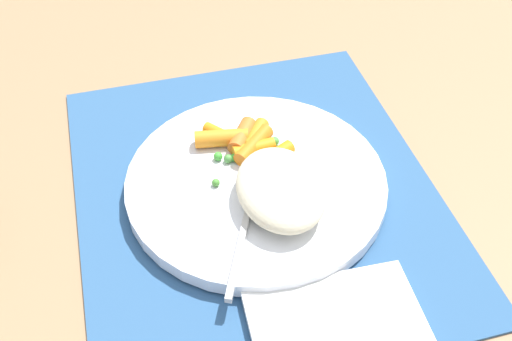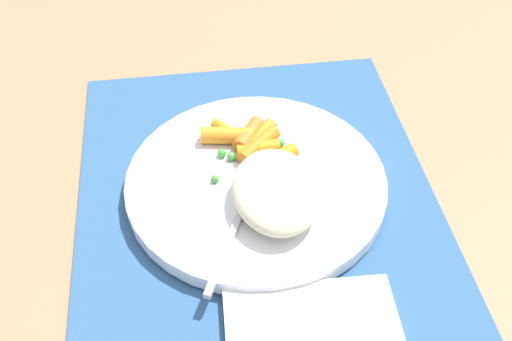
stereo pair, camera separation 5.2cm
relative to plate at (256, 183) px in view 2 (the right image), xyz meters
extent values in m
plane|color=#997551|center=(0.00, 0.00, -0.01)|extent=(2.40, 2.40, 0.00)
cube|color=#2D5684|center=(0.00, 0.00, -0.01)|extent=(0.41, 0.35, 0.01)
cylinder|color=white|center=(0.00, 0.00, 0.00)|extent=(0.25, 0.25, 0.02)
ellipsoid|color=beige|center=(-0.04, -0.01, 0.03)|extent=(0.11, 0.08, 0.04)
cylinder|color=orange|center=(0.06, 0.02, 0.02)|extent=(0.03, 0.06, 0.02)
cylinder|color=orange|center=(0.03, -0.01, 0.01)|extent=(0.02, 0.04, 0.01)
cylinder|color=orange|center=(0.05, 0.00, 0.02)|extent=(0.05, 0.04, 0.02)
cylinder|color=orange|center=(0.02, -0.02, 0.01)|extent=(0.03, 0.05, 0.01)
cylinder|color=orange|center=(0.05, -0.01, 0.01)|extent=(0.04, 0.03, 0.01)
cylinder|color=orange|center=(0.04, -0.01, 0.02)|extent=(0.05, 0.05, 0.02)
cylinder|color=orange|center=(0.06, 0.02, 0.01)|extent=(0.04, 0.04, 0.01)
sphere|color=#55A53F|center=(0.06, 0.01, 0.01)|extent=(0.01, 0.01, 0.01)
sphere|color=#489A31|center=(0.06, -0.02, 0.01)|extent=(0.01, 0.01, 0.01)
sphere|color=green|center=(0.07, 0.04, 0.01)|extent=(0.01, 0.01, 0.01)
sphere|color=#4E9844|center=(0.03, 0.02, 0.01)|extent=(0.01, 0.01, 0.01)
sphere|color=#4E8D37|center=(0.05, 0.01, 0.01)|extent=(0.01, 0.01, 0.01)
sphere|color=#4B9437|center=(0.00, 0.04, 0.01)|extent=(0.01, 0.01, 0.01)
sphere|color=green|center=(0.03, 0.03, 0.01)|extent=(0.01, 0.01, 0.01)
sphere|color=green|center=(0.03, 0.02, 0.01)|extent=(0.01, 0.01, 0.01)
sphere|color=#4BA145|center=(0.04, -0.03, 0.01)|extent=(0.01, 0.01, 0.01)
sphere|color=green|center=(0.00, -0.02, 0.01)|extent=(0.01, 0.01, 0.01)
cube|color=#B7B7B7|center=(0.02, -0.01, 0.01)|extent=(0.05, 0.03, 0.01)
cube|color=#B7B7B7|center=(-0.06, 0.03, 0.01)|extent=(0.14, 0.07, 0.01)
cube|color=white|center=(-0.16, -0.02, 0.00)|extent=(0.09, 0.14, 0.01)
camera|label=1|loc=(-0.41, 0.11, 0.44)|focal=43.64mm
camera|label=2|loc=(-0.42, 0.06, 0.44)|focal=43.64mm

